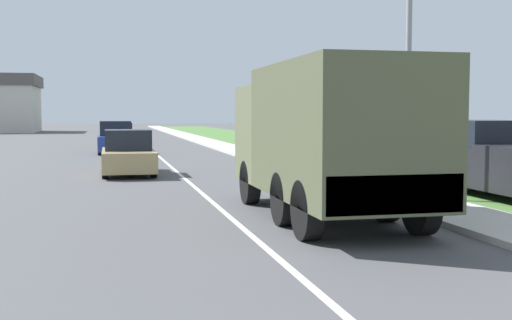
# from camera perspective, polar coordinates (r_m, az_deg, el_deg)

# --- Properties ---
(ground_plane) EXTENTS (180.00, 180.00, 0.00)m
(ground_plane) POSITION_cam_1_polar(r_m,az_deg,el_deg) (41.16, -9.65, 1.20)
(ground_plane) COLOR #4C4C4F
(lane_centre_stripe) EXTENTS (0.12, 120.00, 0.00)m
(lane_centre_stripe) POSITION_cam_1_polar(r_m,az_deg,el_deg) (41.16, -9.65, 1.21)
(lane_centre_stripe) COLOR silver
(lane_centre_stripe) RESTS_ON ground
(sidewalk_right) EXTENTS (1.80, 120.00, 0.12)m
(sidewalk_right) POSITION_cam_1_polar(r_m,az_deg,el_deg) (41.66, -3.46, 1.37)
(sidewalk_right) COLOR beige
(sidewalk_right) RESTS_ON ground
(grass_strip_right) EXTENTS (7.00, 120.00, 0.02)m
(grass_strip_right) POSITION_cam_1_polar(r_m,az_deg,el_deg) (42.61, 2.38, 1.37)
(grass_strip_right) COLOR #4C7538
(grass_strip_right) RESTS_ON ground
(military_truck) EXTENTS (2.35, 6.60, 3.02)m
(military_truck) POSITION_cam_1_polar(r_m,az_deg,el_deg) (12.77, 6.27, 2.26)
(military_truck) COLOR #606647
(military_truck) RESTS_ON ground
(car_nearest_ahead) EXTENTS (1.74, 4.12, 1.53)m
(car_nearest_ahead) POSITION_cam_1_polar(r_m,az_deg,el_deg) (22.40, -11.30, 0.49)
(car_nearest_ahead) COLOR tan
(car_nearest_ahead) RESTS_ON ground
(car_second_ahead) EXTENTS (1.78, 4.18, 1.69)m
(car_second_ahead) POSITION_cam_1_polar(r_m,az_deg,el_deg) (34.27, -12.37, 1.83)
(car_second_ahead) COLOR navy
(car_second_ahead) RESTS_ON ground
(car_third_ahead) EXTENTS (1.71, 4.76, 1.48)m
(car_third_ahead) POSITION_cam_1_polar(r_m,az_deg,el_deg) (43.10, -11.98, 2.20)
(car_third_ahead) COLOR tan
(car_third_ahead) RESTS_ON ground
(pickup_truck) EXTENTS (1.96, 5.77, 1.89)m
(pickup_truck) POSITION_cam_1_polar(r_m,az_deg,el_deg) (16.90, 21.77, -0.14)
(pickup_truck) COLOR black
(pickup_truck) RESTS_ON grass_strip_right
(lamp_post) EXTENTS (1.69, 0.24, 6.94)m
(lamp_post) POSITION_cam_1_polar(r_m,az_deg,el_deg) (16.13, 12.77, 11.78)
(lamp_post) COLOR gray
(lamp_post) RESTS_ON sidewalk_right
(utility_box) EXTENTS (0.55, 0.45, 0.70)m
(utility_box) POSITION_cam_1_polar(r_m,az_deg,el_deg) (17.64, 16.16, -1.61)
(utility_box) COLOR #3D7042
(utility_box) RESTS_ON grass_strip_right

